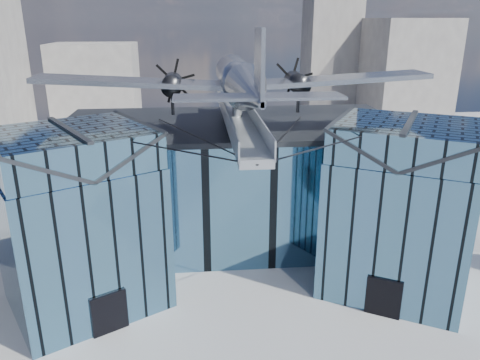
{
  "coord_description": "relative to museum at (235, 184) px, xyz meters",
  "views": [
    {
      "loc": [
        -2.96,
        -28.93,
        17.98
      ],
      "look_at": [
        0.0,
        2.0,
        7.2
      ],
      "focal_mm": 35.0,
      "sensor_mm": 36.0,
      "label": 1
    }
  ],
  "objects": [
    {
      "name": "ground_plane",
      "position": [
        -0.0,
        -5.82,
        -5.54
      ],
      "size": [
        120.0,
        120.0,
        0.0
      ],
      "primitive_type": "plane",
      "color": "gray"
    },
    {
      "name": "tree_side_e",
      "position": [
        21.37,
        6.58,
        -2.36
      ],
      "size": [
        3.25,
        3.25,
        4.7
      ],
      "rotation": [
        0.0,
        0.0,
        0.09
      ],
      "color": "#372616",
      "rests_on": "ground"
    },
    {
      "name": "museum",
      "position": [
        0.0,
        0.0,
        0.0
      ],
      "size": [
        32.88,
        24.5,
        17.6
      ],
      "color": "teal",
      "rests_on": "ground"
    },
    {
      "name": "bg_towers",
      "position": [
        1.45,
        44.67,
        4.47
      ],
      "size": [
        77.0,
        24.5,
        26.0
      ],
      "color": "gray",
      "rests_on": "ground"
    }
  ]
}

